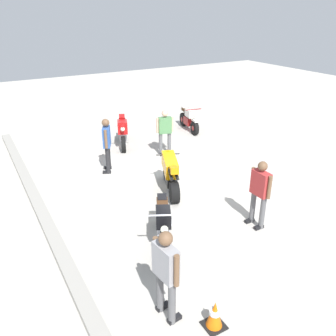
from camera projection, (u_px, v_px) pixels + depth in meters
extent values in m
plane|color=#B7B2A8|center=(191.00, 178.00, 11.27)|extent=(40.00, 40.00, 0.00)
cube|color=#9C978F|center=(43.00, 214.00, 9.16)|extent=(14.00, 0.30, 0.15)
cylinder|color=black|center=(165.00, 252.00, 7.36)|extent=(0.63, 0.40, 0.64)
cylinder|color=black|center=(162.00, 215.00, 8.67)|extent=(0.63, 0.40, 0.64)
cylinder|color=silver|center=(165.00, 252.00, 7.36)|extent=(0.26, 0.23, 0.22)
cylinder|color=silver|center=(162.00, 215.00, 8.67)|extent=(0.26, 0.23, 0.22)
cube|color=silver|center=(163.00, 227.00, 8.02)|extent=(0.63, 0.50, 0.32)
cube|color=black|center=(163.00, 217.00, 7.67)|extent=(0.64, 0.54, 0.30)
cube|color=black|center=(165.00, 238.00, 7.21)|extent=(0.46, 0.34, 0.08)
cube|color=#4C2D19|center=(162.00, 206.00, 8.07)|extent=(0.65, 0.50, 0.12)
cube|color=black|center=(162.00, 200.00, 8.35)|extent=(0.38, 0.34, 0.18)
cylinder|color=silver|center=(170.00, 219.00, 8.41)|extent=(0.55, 0.35, 0.16)
cylinder|color=silver|center=(164.00, 215.00, 7.27)|extent=(0.35, 0.64, 0.04)
sphere|color=silver|center=(164.00, 230.00, 7.15)|extent=(0.16, 0.16, 0.16)
cylinder|color=black|center=(167.00, 172.00, 10.99)|extent=(0.62, 0.36, 0.60)
cylinder|color=black|center=(174.00, 192.00, 9.77)|extent=(0.64, 0.42, 0.60)
cylinder|color=black|center=(167.00, 172.00, 10.99)|extent=(0.26, 0.24, 0.21)
cylinder|color=black|center=(174.00, 192.00, 9.77)|extent=(0.26, 0.24, 0.21)
cube|color=black|center=(171.00, 179.00, 10.29)|extent=(0.62, 0.46, 0.32)
cube|color=orange|center=(170.00, 165.00, 10.26)|extent=(1.05, 0.69, 0.57)
cone|color=orange|center=(167.00, 153.00, 10.67)|extent=(0.45, 0.44, 0.39)
cube|color=black|center=(172.00, 168.00, 9.87)|extent=(0.65, 0.46, 0.12)
cube|color=orange|center=(174.00, 170.00, 9.57)|extent=(0.40, 0.33, 0.23)
cylinder|color=black|center=(177.00, 175.00, 9.70)|extent=(0.40, 0.23, 0.17)
cylinder|color=black|center=(171.00, 175.00, 9.68)|extent=(0.40, 0.23, 0.17)
cylinder|color=black|center=(168.00, 154.00, 10.53)|extent=(0.28, 0.67, 0.04)
sphere|color=silver|center=(167.00, 154.00, 10.76)|extent=(0.16, 0.16, 0.16)
cylinder|color=black|center=(195.00, 128.00, 14.96)|extent=(0.62, 0.28, 0.60)
cylinder|color=black|center=(183.00, 119.00, 16.13)|extent=(0.62, 0.28, 0.60)
cylinder|color=maroon|center=(195.00, 128.00, 14.96)|extent=(0.24, 0.22, 0.21)
cylinder|color=maroon|center=(183.00, 119.00, 16.13)|extent=(0.24, 0.22, 0.21)
cube|color=maroon|center=(189.00, 121.00, 15.55)|extent=(0.60, 0.39, 0.32)
cube|color=white|center=(190.00, 113.00, 15.21)|extent=(0.61, 0.43, 0.30)
cube|color=white|center=(195.00, 120.00, 14.83)|extent=(0.46, 0.25, 0.08)
cube|color=#4C331E|center=(187.00, 110.00, 15.59)|extent=(0.64, 0.38, 0.12)
cube|color=white|center=(184.00, 109.00, 15.86)|extent=(0.36, 0.28, 0.18)
cylinder|color=maroon|center=(189.00, 119.00, 15.96)|extent=(0.57, 0.22, 0.16)
cylinder|color=maroon|center=(193.00, 109.00, 14.82)|extent=(0.18, 0.69, 0.04)
sphere|color=silver|center=(195.00, 115.00, 14.71)|extent=(0.16, 0.16, 0.16)
cylinder|color=black|center=(124.00, 144.00, 13.20)|extent=(0.62, 0.37, 0.60)
cylinder|color=black|center=(123.00, 133.00, 14.41)|extent=(0.64, 0.43, 0.60)
cylinder|color=silver|center=(124.00, 144.00, 13.20)|extent=(0.26, 0.25, 0.21)
cylinder|color=silver|center=(123.00, 133.00, 14.41)|extent=(0.26, 0.25, 0.21)
cube|color=silver|center=(123.00, 135.00, 13.81)|extent=(0.62, 0.47, 0.32)
cube|color=red|center=(122.00, 127.00, 13.51)|extent=(1.05, 0.70, 0.57)
cone|color=red|center=(123.00, 127.00, 12.98)|extent=(0.46, 0.45, 0.39)
cube|color=black|center=(122.00, 122.00, 13.84)|extent=(0.65, 0.46, 0.12)
cube|color=red|center=(122.00, 118.00, 14.08)|extent=(0.40, 0.33, 0.23)
cylinder|color=silver|center=(120.00, 122.00, 14.10)|extent=(0.40, 0.23, 0.17)
cylinder|color=silver|center=(124.00, 122.00, 14.12)|extent=(0.40, 0.23, 0.17)
cylinder|color=silver|center=(122.00, 125.00, 13.09)|extent=(0.29, 0.66, 0.04)
sphere|color=silver|center=(123.00, 129.00, 12.93)|extent=(0.16, 0.16, 0.16)
cylinder|color=#59595B|center=(161.00, 144.00, 12.91)|extent=(0.16, 0.16, 0.82)
cube|color=black|center=(161.00, 154.00, 13.01)|extent=(0.28, 0.16, 0.08)
cylinder|color=#59595B|center=(169.00, 143.00, 12.98)|extent=(0.16, 0.16, 0.82)
cube|color=black|center=(170.00, 153.00, 13.08)|extent=(0.28, 0.16, 0.08)
cube|color=#4C7F4C|center=(165.00, 125.00, 12.65)|extent=(0.33, 0.50, 0.58)
cylinder|color=#D8AD8C|center=(157.00, 125.00, 12.58)|extent=(0.11, 0.11, 0.55)
cylinder|color=#D8AD8C|center=(172.00, 124.00, 12.71)|extent=(0.11, 0.11, 0.55)
sphere|color=#D8AD8C|center=(165.00, 113.00, 12.47)|extent=(0.22, 0.22, 0.22)
cylinder|color=#262628|center=(109.00, 157.00, 11.74)|extent=(0.17, 0.17, 0.89)
cube|color=black|center=(108.00, 168.00, 11.90)|extent=(0.20, 0.28, 0.08)
cylinder|color=#262628|center=(108.00, 161.00, 11.42)|extent=(0.17, 0.17, 0.89)
cube|color=black|center=(107.00, 172.00, 11.59)|extent=(0.20, 0.28, 0.08)
cube|color=#3359A5|center=(107.00, 137.00, 11.27)|extent=(0.54, 0.41, 0.63)
cylinder|color=brown|center=(107.00, 133.00, 11.53)|extent=(0.12, 0.12, 0.59)
cylinder|color=brown|center=(106.00, 139.00, 10.99)|extent=(0.12, 0.12, 0.59)
sphere|color=brown|center=(105.00, 123.00, 11.08)|extent=(0.24, 0.24, 0.24)
cylinder|color=#59595B|center=(172.00, 303.00, 5.94)|extent=(0.14, 0.14, 0.88)
cube|color=black|center=(175.00, 319.00, 6.14)|extent=(0.13, 0.27, 0.08)
cylinder|color=#59595B|center=(160.00, 291.00, 6.20)|extent=(0.14, 0.14, 0.88)
cube|color=black|center=(163.00, 306.00, 6.40)|extent=(0.13, 0.27, 0.08)
cube|color=#99999E|center=(166.00, 262.00, 5.76)|extent=(0.51, 0.27, 0.62)
cylinder|color=brown|center=(177.00, 271.00, 5.54)|extent=(0.10, 0.10, 0.58)
cylinder|color=brown|center=(156.00, 252.00, 5.97)|extent=(0.10, 0.10, 0.58)
sphere|color=brown|center=(166.00, 239.00, 5.57)|extent=(0.24, 0.24, 0.24)
cylinder|color=#59595B|center=(253.00, 207.00, 8.83)|extent=(0.13, 0.13, 0.85)
cube|color=black|center=(249.00, 221.00, 8.96)|extent=(0.10, 0.26, 0.08)
cylinder|color=#59595B|center=(262.00, 213.00, 8.56)|extent=(0.13, 0.13, 0.85)
cube|color=black|center=(259.00, 227.00, 8.69)|extent=(0.10, 0.26, 0.08)
cube|color=#B23333|center=(261.00, 183.00, 8.39)|extent=(0.48, 0.22, 0.60)
cylinder|color=brown|center=(252.00, 178.00, 8.61)|extent=(0.09, 0.09, 0.57)
cylinder|color=brown|center=(269.00, 188.00, 8.16)|extent=(0.09, 0.09, 0.57)
sphere|color=brown|center=(263.00, 166.00, 8.20)|extent=(0.23, 0.23, 0.23)
cube|color=black|center=(214.00, 325.00, 6.05)|extent=(0.36, 0.36, 0.03)
cone|color=orange|center=(215.00, 314.00, 5.94)|extent=(0.28, 0.28, 0.50)
cylinder|color=white|center=(215.00, 312.00, 5.92)|extent=(0.19, 0.19, 0.08)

